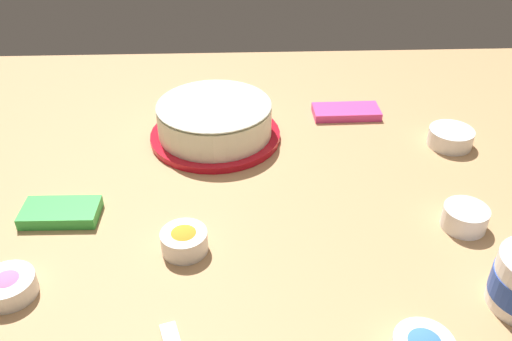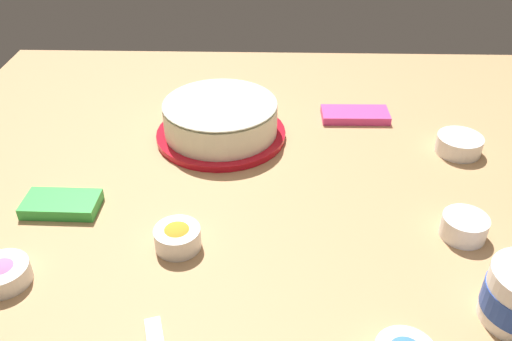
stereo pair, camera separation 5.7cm
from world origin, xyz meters
name	(u,v)px [view 2 (the right image)]	position (x,y,z in m)	size (l,w,h in m)	color
ground_plane	(279,218)	(0.00, 0.00, 0.00)	(1.54, 1.54, 0.00)	tan
frosted_cake	(221,119)	(-0.13, 0.28, 0.04)	(0.28, 0.28, 0.09)	red
sprinkle_bowl_green	(459,144)	(0.38, 0.23, 0.02)	(0.09, 0.09, 0.04)	white
sprinkle_bowl_orange	(177,237)	(-0.17, -0.08, 0.02)	(0.08, 0.08, 0.04)	white
sprinkle_bowl_rainbow	(464,226)	(0.31, -0.04, 0.02)	(0.08, 0.08, 0.04)	white
sprinkle_bowl_pink	(3,273)	(-0.42, -0.16, 0.02)	(0.08, 0.08, 0.03)	white
candy_box_lower	(62,204)	(-0.39, 0.02, 0.01)	(0.13, 0.07, 0.02)	green
candy_box_upper	(355,115)	(0.18, 0.37, 0.01)	(0.15, 0.07, 0.02)	#E53D8E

